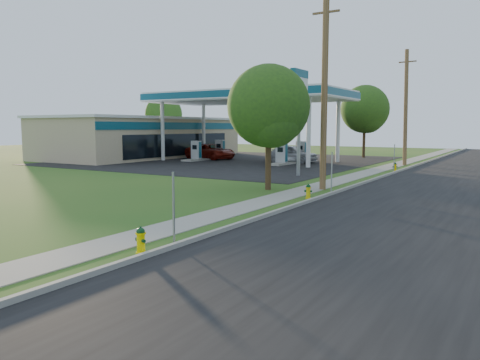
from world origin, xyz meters
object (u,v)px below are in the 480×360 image
object	(u,v)px
tree_verge	(270,109)
utility_pole_mid	(324,92)
fuel_pump_nw	(196,153)
utility_pole_far	(406,107)
tree_back	(164,115)
price_pylon	(299,92)
car_silver	(291,154)
tree_lot	(366,111)
hydrant_far	(395,167)
car_red	(210,152)
hydrant_near	(141,240)
hydrant_mid	(308,191)
fuel_pump_se	(301,154)
fuel_pump_sw	(220,151)
fuel_pump_ne	(281,156)

from	to	relation	value
tree_verge	utility_pole_mid	bearing A→B (deg)	34.47
utility_pole_mid	fuel_pump_nw	world-z (taller)	utility_pole_mid
utility_pole_far	tree_back	world-z (taller)	utility_pole_far
price_pylon	car_silver	size ratio (longest dim) A/B	1.45
tree_lot	tree_verge	bearing A→B (deg)	-82.80
utility_pole_far	hydrant_far	world-z (taller)	utility_pole_far
tree_verge	hydrant_far	world-z (taller)	tree_verge
car_silver	tree_verge	bearing A→B (deg)	-153.93
car_red	tree_back	bearing A→B (deg)	67.75
utility_pole_far	price_pylon	xyz separation A→B (m)	(-3.90, -12.50, 0.63)
car_silver	utility_pole_mid	bearing A→B (deg)	-145.50
utility_pole_far	car_red	xyz separation A→B (m)	(-18.12, -2.38, -4.04)
hydrant_near	tree_verge	bearing A→B (deg)	103.57
car_red	hydrant_near	bearing A→B (deg)	-136.92
hydrant_mid	car_red	world-z (taller)	car_red
car_silver	utility_pole_far	bearing A→B (deg)	-72.84
fuel_pump_nw	price_pylon	xyz separation A→B (m)	(14.00, -7.50, 4.71)
car_red	tree_verge	bearing A→B (deg)	-126.73
fuel_pump_nw	hydrant_near	xyz separation A→B (m)	(18.62, -26.94, -0.37)
hydrant_mid	hydrant_near	bearing A→B (deg)	-89.42
utility_pole_mid	car_silver	xyz separation A→B (m)	(-9.32, 15.82, -4.15)
fuel_pump_se	hydrant_near	bearing A→B (deg)	-72.73
utility_pole_far	fuel_pump_sw	size ratio (longest dim) A/B	2.97
hydrant_mid	price_pylon	bearing A→B (deg)	117.35
car_red	fuel_pump_ne	bearing A→B (deg)	-95.30
hydrant_near	hydrant_far	world-z (taller)	hydrant_near
fuel_pump_sw	tree_back	xyz separation A→B (m)	(-13.82, 7.39, 3.96)
utility_pole_mid	fuel_pump_se	xyz separation A→B (m)	(-8.90, 17.00, -4.23)
fuel_pump_ne	car_red	world-z (taller)	fuel_pump_ne
hydrant_near	car_silver	bearing A→B (deg)	108.63
fuel_pump_se	hydrant_far	bearing A→B (deg)	-27.64
tree_back	fuel_pump_sw	bearing A→B (deg)	-28.14
hydrant_mid	fuel_pump_sw	bearing A→B (deg)	132.47
fuel_pump_sw	hydrant_mid	distance (m)	27.41
tree_verge	tree_lot	world-z (taller)	tree_lot
hydrant_near	tree_back	bearing A→B (deg)	130.24
tree_lot	fuel_pump_se	bearing A→B (deg)	-109.66
fuel_pump_sw	fuel_pump_se	bearing A→B (deg)	0.00
fuel_pump_ne	hydrant_far	distance (m)	9.71
tree_verge	hydrant_near	size ratio (longest dim) A/B	8.83
fuel_pump_sw	fuel_pump_nw	bearing A→B (deg)	-90.00
fuel_pump_nw	utility_pole_far	bearing A→B (deg)	15.61
fuel_pump_nw	fuel_pump_ne	bearing A→B (deg)	0.00
tree_back	car_silver	xyz separation A→B (m)	(22.40, -8.57, -3.88)
price_pylon	fuel_pump_sw	bearing A→B (deg)	140.60
tree_verge	car_red	size ratio (longest dim) A/B	1.16
fuel_pump_se	hydrant_far	distance (m)	10.90
car_silver	fuel_pump_se	bearing A→B (deg)	-15.51
utility_pole_mid	utility_pole_far	bearing A→B (deg)	90.00
fuel_pump_se	fuel_pump_sw	bearing A→B (deg)	180.00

